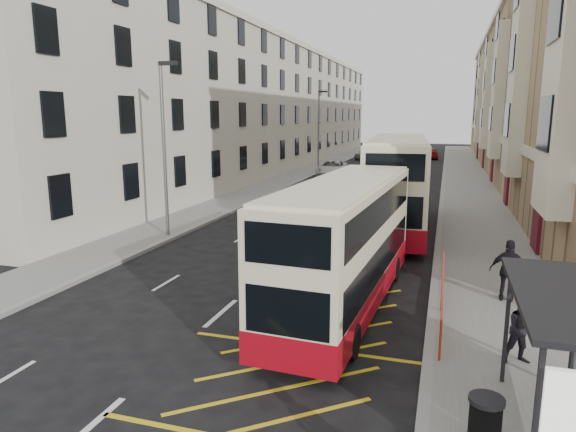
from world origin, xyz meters
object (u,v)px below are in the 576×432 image
(car_dark, at_px, (378,150))
(double_decker_rear, at_px, (397,184))
(street_lamp_near, at_px, (165,140))
(white_van, at_px, (332,168))
(pedestrian_mid, at_px, (523,330))
(pedestrian_far, at_px, (509,271))
(litter_bin, at_px, (485,424))
(car_silver, at_px, (368,153))
(car_red, at_px, (430,154))
(street_lamp_far, at_px, (319,126))
(double_decker_front, at_px, (345,245))

(car_dark, bearing_deg, double_decker_rear, -85.22)
(street_lamp_near, height_order, white_van, street_lamp_near)
(pedestrian_mid, xyz_separation_m, car_dark, (-11.57, 64.52, -0.22))
(street_lamp_near, xyz_separation_m, pedestrian_far, (14.52, -4.79, -3.53))
(street_lamp_near, distance_m, pedestrian_mid, 17.40)
(litter_bin, height_order, pedestrian_far, pedestrian_far)
(street_lamp_near, height_order, car_silver, street_lamp_near)
(pedestrian_mid, relative_size, car_silver, 0.34)
(car_red, bearing_deg, white_van, 63.01)
(street_lamp_near, bearing_deg, street_lamp_far, 90.00)
(street_lamp_near, distance_m, street_lamp_far, 30.00)
(white_van, distance_m, car_dark, 28.82)
(double_decker_front, xyz_separation_m, litter_bin, (3.61, -6.19, -1.33))
(double_decker_rear, relative_size, white_van, 2.16)
(double_decker_front, height_order, pedestrian_mid, double_decker_front)
(street_lamp_far, height_order, double_decker_rear, street_lamp_far)
(street_lamp_near, relative_size, car_silver, 1.71)
(white_van, bearing_deg, car_dark, 84.59)
(car_red, bearing_deg, double_decker_front, 81.69)
(pedestrian_far, height_order, white_van, pedestrian_far)
(double_decker_rear, relative_size, car_silver, 2.56)
(double_decker_front, distance_m, car_dark, 62.37)
(double_decker_rear, distance_m, car_red, 45.20)
(litter_bin, bearing_deg, double_decker_front, 120.25)
(street_lamp_near, bearing_deg, white_van, 85.36)
(double_decker_rear, height_order, litter_bin, double_decker_rear)
(double_decker_front, bearing_deg, pedestrian_mid, -25.30)
(street_lamp_far, height_order, car_silver, street_lamp_far)
(white_van, bearing_deg, street_lamp_near, -98.73)
(street_lamp_far, relative_size, car_dark, 1.80)
(pedestrian_mid, distance_m, car_silver, 56.89)
(litter_bin, bearing_deg, car_red, 92.79)
(pedestrian_far, bearing_deg, double_decker_rear, -60.09)
(litter_bin, bearing_deg, pedestrian_far, 81.75)
(double_decker_front, bearing_deg, car_red, 92.96)
(street_lamp_far, bearing_deg, street_lamp_near, -90.00)
(pedestrian_far, relative_size, white_van, 0.35)
(double_decker_rear, height_order, pedestrian_far, double_decker_rear)
(white_van, bearing_deg, litter_bin, -78.19)
(street_lamp_near, xyz_separation_m, car_silver, (2.56, 46.58, -3.84))
(white_van, bearing_deg, pedestrian_mid, -75.19)
(litter_bin, distance_m, car_red, 62.80)
(double_decker_rear, height_order, white_van, double_decker_rear)
(street_lamp_far, distance_m, litter_bin, 44.93)
(pedestrian_far, bearing_deg, double_decker_front, 25.75)
(pedestrian_far, bearing_deg, car_silver, -71.17)
(white_van, xyz_separation_m, car_silver, (0.40, 19.94, 0.03))
(double_decker_rear, xyz_separation_m, white_van, (-8.03, 21.79, -1.62))
(double_decker_front, relative_size, car_silver, 2.13)
(car_red, bearing_deg, pedestrian_mid, 86.19)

